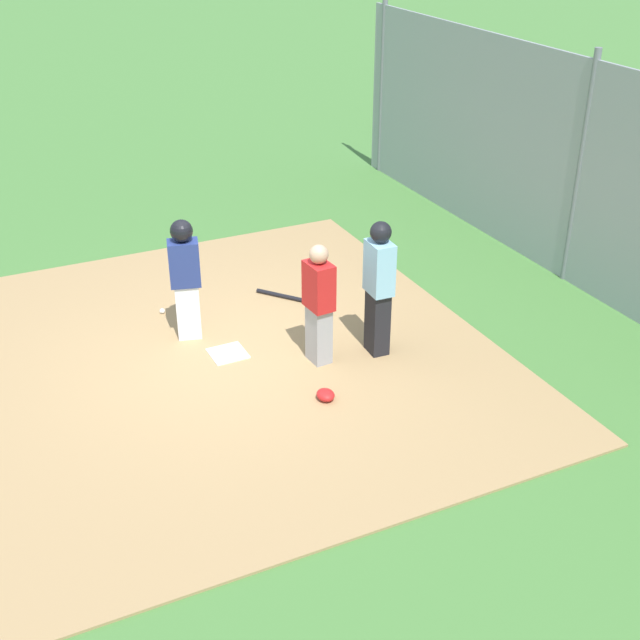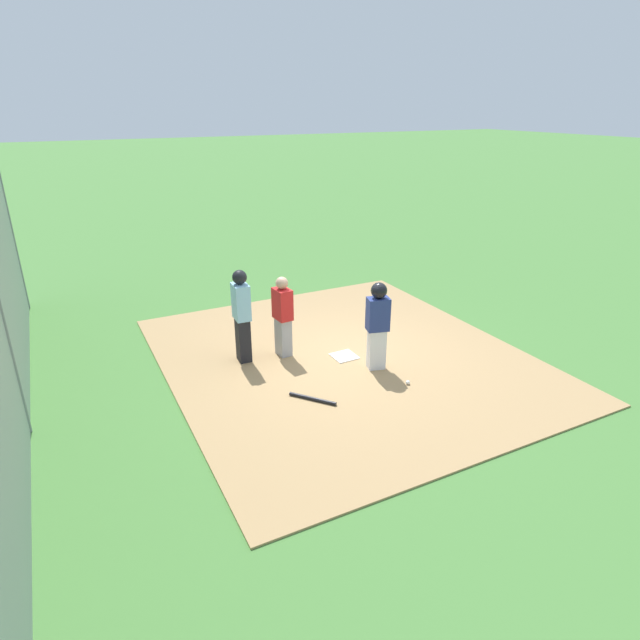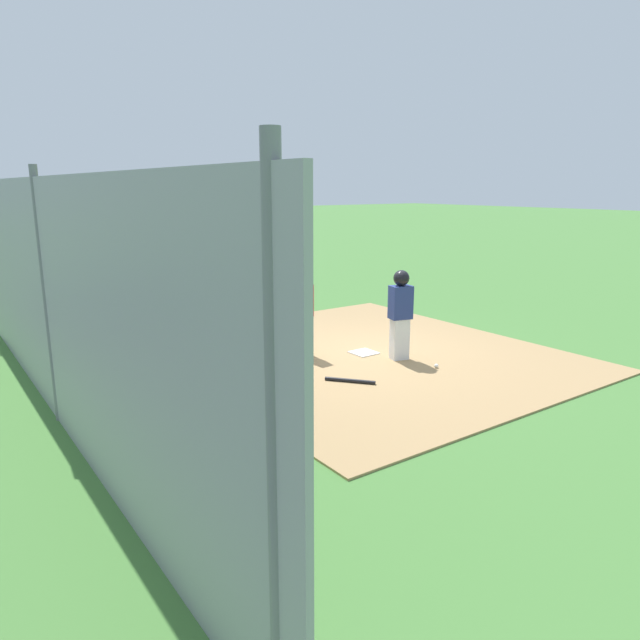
{
  "view_description": "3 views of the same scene",
  "coord_description": "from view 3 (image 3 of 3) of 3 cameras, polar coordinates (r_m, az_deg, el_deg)",
  "views": [
    {
      "loc": [
        -8.65,
        2.82,
        5.39
      ],
      "look_at": [
        -0.64,
        -0.98,
        0.6
      ],
      "focal_mm": 46.8,
      "sensor_mm": 36.0,
      "label": 1
    },
    {
      "loc": [
        7.82,
        -4.52,
        4.49
      ],
      "look_at": [
        -0.38,
        -0.32,
        0.7
      ],
      "focal_mm": 29.77,
      "sensor_mm": 36.0,
      "label": 2
    },
    {
      "loc": [
        8.04,
        -6.73,
        3.09
      ],
      "look_at": [
        -0.47,
        -0.67,
        0.67
      ],
      "focal_mm": 32.58,
      "sensor_mm": 36.0,
      "label": 3
    }
  ],
  "objects": [
    {
      "name": "baseball_bat",
      "position": [
        9.31,
        2.97,
        -5.96
      ],
      "size": [
        0.67,
        0.56,
        0.06
      ],
      "primitive_type": "cylinder",
      "rotation": [
        0.0,
        1.57,
        0.68
      ],
      "color": "black",
      "rests_on": "dirt_infield"
    },
    {
      "name": "umpire",
      "position": [
        10.32,
        -5.63,
        1.02
      ],
      "size": [
        0.39,
        0.28,
        1.75
      ],
      "rotation": [
        0.0,
        0.0,
        1.52
      ],
      "color": "black",
      "rests_on": "dirt_infield"
    },
    {
      "name": "catcher_mask",
      "position": [
        11.65,
        -2.76,
        -1.9
      ],
      "size": [
        0.24,
        0.2,
        0.12
      ],
      "primitive_type": "ellipsoid",
      "color": "red",
      "rests_on": "dirt_infield"
    },
    {
      "name": "backstop_fence",
      "position": [
        8.29,
        -25.18,
        1.47
      ],
      "size": [
        12.0,
        0.1,
        3.35
      ],
      "color": "#93999E",
      "rests_on": "ground_plane"
    },
    {
      "name": "catcher",
      "position": [
        10.64,
        -1.79,
        0.76
      ],
      "size": [
        0.4,
        0.29,
        1.55
      ],
      "rotation": [
        0.0,
        0.0,
        1.66
      ],
      "color": "#9E9EA3",
      "rests_on": "dirt_infield"
    },
    {
      "name": "home_plate",
      "position": [
        10.92,
        4.32,
        -3.22
      ],
      "size": [
        0.45,
        0.45,
        0.02
      ],
      "primitive_type": "cube",
      "rotation": [
        0.0,
        0.0,
        0.02
      ],
      "color": "white",
      "rests_on": "dirt_infield"
    },
    {
      "name": "dirt_infield",
      "position": [
        10.92,
        4.32,
        -3.34
      ],
      "size": [
        7.2,
        6.4,
        0.03
      ],
      "primitive_type": "cube",
      "color": "#A88456",
      "rests_on": "ground_plane"
    },
    {
      "name": "baseball",
      "position": [
        10.21,
        11.36,
        -4.44
      ],
      "size": [
        0.07,
        0.07,
        0.07
      ],
      "primitive_type": "sphere",
      "color": "white",
      "rests_on": "dirt_infield"
    },
    {
      "name": "ground_plane",
      "position": [
        10.93,
        4.32,
        -3.42
      ],
      "size": [
        140.0,
        140.0,
        0.0
      ],
      "primitive_type": "plane",
      "color": "#477A38"
    },
    {
      "name": "runner",
      "position": [
        10.41,
        7.9,
        1.06
      ],
      "size": [
        0.35,
        0.43,
        1.62
      ],
      "rotation": [
        0.0,
        0.0,
        2.88
      ],
      "color": "silver",
      "rests_on": "dirt_infield"
    }
  ]
}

